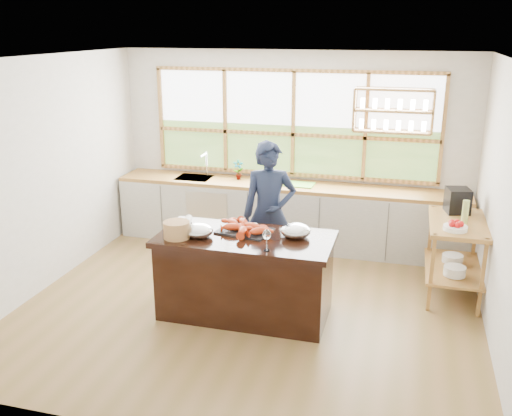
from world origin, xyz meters
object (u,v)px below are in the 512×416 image
at_px(cook, 269,214).
at_px(espresso_machine, 458,201).
at_px(island, 245,275).
at_px(wicker_basket, 177,230).

height_order(cook, espresso_machine, cook).
distance_m(island, cook, 0.97).
height_order(island, cook, cook).
relative_size(island, cook, 1.06).
distance_m(cook, espresso_machine, 2.23).
distance_m(espresso_machine, wicker_basket, 3.31).
bearing_deg(cook, espresso_machine, -3.19).
bearing_deg(island, wicker_basket, -161.87).
relative_size(cook, espresso_machine, 5.99).
distance_m(cook, wicker_basket, 1.32).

